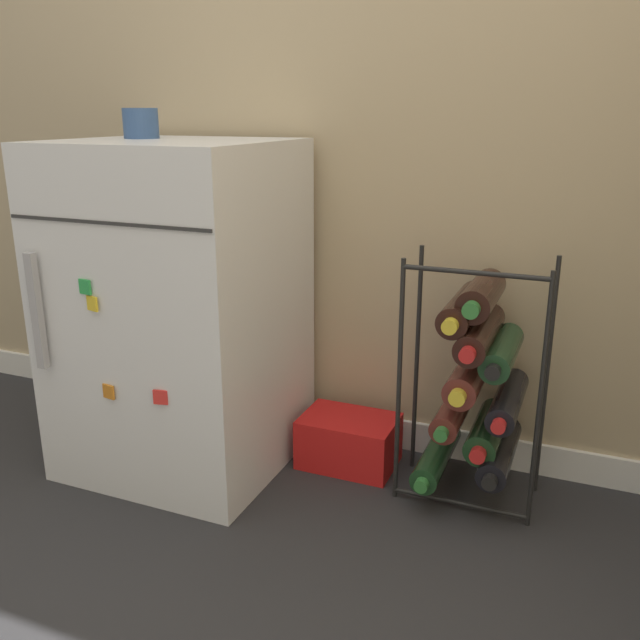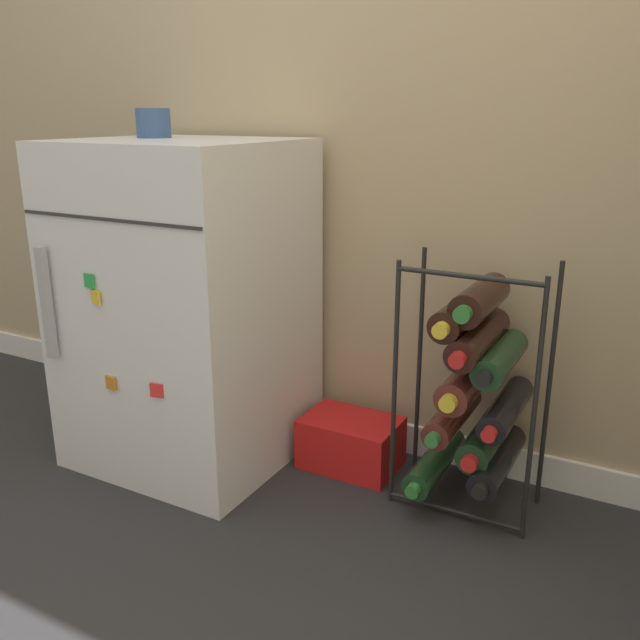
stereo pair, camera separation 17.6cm
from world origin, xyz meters
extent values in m
plane|color=#28282B|center=(0.00, 0.00, 0.00)|extent=(14.00, 14.00, 0.00)
cube|color=white|center=(0.00, 0.64, 0.04)|extent=(6.83, 0.01, 0.09)
cube|color=silver|center=(-0.44, 0.35, 0.45)|extent=(0.57, 0.53, 0.90)
cube|color=#2D2D2D|center=(-0.44, 0.08, 0.73)|extent=(0.56, 0.00, 0.01)
cube|color=#9E9EA3|center=(-0.67, 0.07, 0.49)|extent=(0.02, 0.02, 0.30)
cube|color=orange|center=(-0.48, 0.08, 0.30)|extent=(0.04, 0.01, 0.04)
cube|color=red|center=(-0.33, 0.08, 0.32)|extent=(0.04, 0.01, 0.04)
cube|color=green|center=(-0.52, 0.08, 0.57)|extent=(0.04, 0.01, 0.04)
cube|color=yellow|center=(-0.50, 0.08, 0.53)|extent=(0.04, 0.02, 0.04)
cylinder|color=black|center=(0.18, 0.37, 0.32)|extent=(0.01, 0.01, 0.64)
cylinder|color=black|center=(0.51, 0.37, 0.32)|extent=(0.01, 0.01, 0.64)
cylinder|color=black|center=(0.18, 0.55, 0.32)|extent=(0.01, 0.01, 0.64)
cylinder|color=black|center=(0.51, 0.55, 0.32)|extent=(0.01, 0.01, 0.64)
cylinder|color=black|center=(0.35, 0.37, 0.02)|extent=(0.34, 0.01, 0.01)
cylinder|color=black|center=(0.35, 0.37, 0.62)|extent=(0.34, 0.01, 0.01)
cylinder|color=#19381E|center=(0.26, 0.46, 0.09)|extent=(0.07, 0.30, 0.07)
cylinder|color=#2D7033|center=(0.26, 0.30, 0.09)|extent=(0.03, 0.02, 0.03)
cylinder|color=black|center=(0.42, 0.46, 0.14)|extent=(0.07, 0.29, 0.07)
cylinder|color=black|center=(0.42, 0.30, 0.14)|extent=(0.04, 0.02, 0.04)
cylinder|color=#19381E|center=(0.39, 0.46, 0.19)|extent=(0.08, 0.25, 0.08)
cylinder|color=red|center=(0.39, 0.32, 0.19)|extent=(0.04, 0.02, 0.04)
cylinder|color=#56231E|center=(0.30, 0.46, 0.23)|extent=(0.07, 0.28, 0.07)
cylinder|color=#2D7033|center=(0.30, 0.31, 0.23)|extent=(0.03, 0.02, 0.03)
cylinder|color=black|center=(0.43, 0.46, 0.28)|extent=(0.07, 0.28, 0.07)
cylinder|color=red|center=(0.43, 0.31, 0.28)|extent=(0.03, 0.02, 0.03)
cylinder|color=#56231E|center=(0.34, 0.46, 0.34)|extent=(0.08, 0.29, 0.08)
cylinder|color=gold|center=(0.34, 0.31, 0.34)|extent=(0.04, 0.02, 0.04)
cylinder|color=#19381E|center=(0.41, 0.46, 0.41)|extent=(0.07, 0.26, 0.07)
cylinder|color=black|center=(0.41, 0.32, 0.41)|extent=(0.03, 0.02, 0.03)
cylinder|color=black|center=(0.35, 0.46, 0.45)|extent=(0.08, 0.31, 0.08)
cylinder|color=red|center=(0.35, 0.30, 0.45)|extent=(0.04, 0.02, 0.04)
cylinder|color=black|center=(0.31, 0.46, 0.51)|extent=(0.08, 0.28, 0.08)
cylinder|color=gold|center=(0.31, 0.31, 0.51)|extent=(0.04, 0.02, 0.04)
cylinder|color=black|center=(0.35, 0.46, 0.54)|extent=(0.08, 0.25, 0.08)
cylinder|color=#2D7033|center=(0.35, 0.32, 0.54)|extent=(0.04, 0.02, 0.04)
cube|color=red|center=(0.01, 0.49, 0.07)|extent=(0.27, 0.18, 0.14)
cylinder|color=#335184|center=(-0.56, 0.40, 0.94)|extent=(0.09, 0.09, 0.08)
camera|label=1|loc=(0.60, -1.14, 0.97)|focal=38.00mm
camera|label=2|loc=(0.76, -1.07, 0.97)|focal=38.00mm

